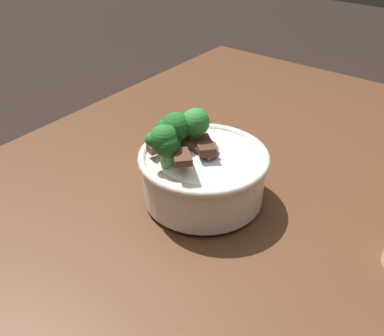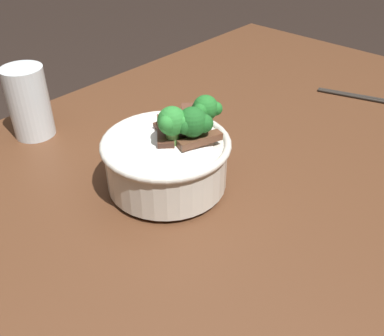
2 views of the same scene
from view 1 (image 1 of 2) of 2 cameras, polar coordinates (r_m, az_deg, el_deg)
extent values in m
cube|color=#56331E|center=(0.69, -2.28, -9.08)|extent=(1.49, 0.84, 0.06)
cube|color=#56331E|center=(1.51, 4.08, -1.20)|extent=(0.09, 0.09, 0.73)
cylinder|color=silver|center=(0.71, 1.45, -3.86)|extent=(0.08, 0.08, 0.01)
cylinder|color=silver|center=(0.69, 1.50, -1.11)|extent=(0.19, 0.19, 0.08)
torus|color=silver|center=(0.67, 1.55, 1.54)|extent=(0.20, 0.20, 0.01)
ellipsoid|color=white|center=(0.67, 1.53, 0.84)|extent=(0.16, 0.16, 0.05)
cube|color=#563323|center=(0.62, -1.62, 1.62)|extent=(0.05, 0.06, 0.02)
cube|color=brown|center=(0.67, -3.06, 3.32)|extent=(0.07, 0.04, 0.01)
cube|color=#4C2B1E|center=(0.65, 1.54, 3.09)|extent=(0.07, 0.07, 0.02)
cube|color=#563323|center=(0.65, 0.88, 2.77)|extent=(0.03, 0.06, 0.01)
cylinder|color=#6BA84C|center=(0.67, 0.44, 3.88)|extent=(0.02, 0.02, 0.03)
sphere|color=#2D8433|center=(0.66, 0.45, 6.02)|extent=(0.04, 0.04, 0.04)
sphere|color=#2D8433|center=(0.67, 0.94, 6.82)|extent=(0.02, 0.02, 0.02)
sphere|color=#2D8433|center=(0.66, -0.85, 6.26)|extent=(0.02, 0.02, 0.02)
cylinder|color=#5B9947|center=(0.63, -3.70, 1.78)|extent=(0.01, 0.01, 0.03)
sphere|color=#237028|center=(0.62, -3.79, 3.93)|extent=(0.04, 0.04, 0.04)
sphere|color=#237028|center=(0.63, -3.15, 4.57)|extent=(0.02, 0.02, 0.02)
sphere|color=#237028|center=(0.62, -5.23, 3.71)|extent=(0.02, 0.02, 0.02)
cylinder|color=#5B9947|center=(0.63, -3.34, 1.27)|extent=(0.02, 0.02, 0.02)
sphere|color=#1E6023|center=(0.62, -3.41, 3.09)|extent=(0.04, 0.04, 0.04)
sphere|color=#1E6023|center=(0.63, -2.89, 3.84)|extent=(0.02, 0.02, 0.02)
sphere|color=#1E6023|center=(0.62, -4.64, 3.30)|extent=(0.02, 0.02, 0.02)
cylinder|color=#5B9947|center=(0.67, -2.08, 3.41)|extent=(0.02, 0.02, 0.02)
sphere|color=#1E6023|center=(0.65, -2.13, 5.43)|extent=(0.04, 0.04, 0.04)
sphere|color=#1E6023|center=(0.66, -1.21, 5.84)|extent=(0.03, 0.03, 0.03)
sphere|color=#1E6023|center=(0.65, -3.58, 5.24)|extent=(0.03, 0.03, 0.03)
camera|label=2|loc=(1.13, -4.23, 33.85)|focal=40.91mm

